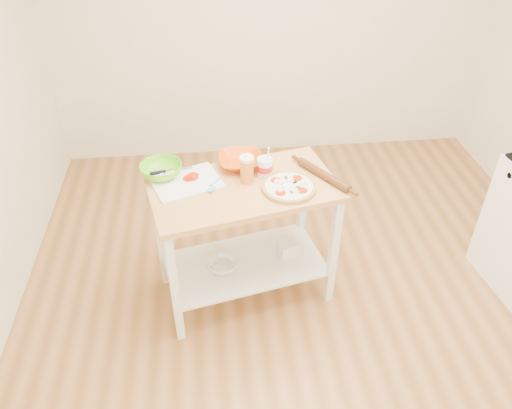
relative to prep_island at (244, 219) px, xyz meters
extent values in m
cube|color=#AB723F|center=(0.43, -0.31, -0.66)|extent=(4.00, 4.50, 0.02)
cube|color=#F0E8C9|center=(0.43, 1.95, 0.70)|extent=(4.00, 0.02, 2.70)
cube|color=tan|center=(0.00, 0.00, 0.23)|extent=(1.24, 0.84, 0.04)
cube|color=white|center=(0.00, 0.00, -0.40)|extent=(1.15, 0.77, 0.02)
cube|color=white|center=(-0.45, -0.37, -0.22)|extent=(0.06, 0.06, 0.86)
cube|color=white|center=(-0.56, 0.15, -0.22)|extent=(0.06, 0.06, 0.86)
cube|color=white|center=(0.56, -0.15, -0.22)|extent=(0.06, 0.06, 0.86)
cube|color=white|center=(0.45, 0.37, -0.22)|extent=(0.06, 0.06, 0.86)
cylinder|color=tan|center=(0.27, -0.06, 0.26)|extent=(0.33, 0.33, 0.02)
cylinder|color=tan|center=(0.27, -0.06, 0.27)|extent=(0.33, 0.33, 0.01)
cylinder|color=white|center=(0.27, -0.06, 0.27)|extent=(0.29, 0.29, 0.01)
cylinder|color=red|center=(0.33, 0.01, 0.28)|extent=(0.06, 0.06, 0.01)
cylinder|color=red|center=(0.20, 0.00, 0.28)|extent=(0.06, 0.06, 0.01)
cylinder|color=red|center=(0.20, -0.13, 0.28)|extent=(0.06, 0.06, 0.01)
cylinder|color=red|center=(0.34, -0.12, 0.28)|extent=(0.06, 0.06, 0.01)
sphere|color=white|center=(0.29, 0.01, 0.28)|extent=(0.04, 0.04, 0.04)
sphere|color=white|center=(0.20, -0.02, 0.28)|extent=(0.04, 0.04, 0.04)
sphere|color=white|center=(0.21, -0.11, 0.28)|extent=(0.04, 0.04, 0.04)
sphere|color=white|center=(0.29, -0.14, 0.28)|extent=(0.04, 0.04, 0.04)
sphere|color=white|center=(0.35, -0.06, 0.28)|extent=(0.04, 0.04, 0.04)
sphere|color=white|center=(0.28, -0.01, 0.28)|extent=(0.04, 0.04, 0.04)
sphere|color=white|center=(0.22, -0.03, 0.28)|extent=(0.04, 0.04, 0.04)
plane|color=#1D5116|center=(0.30, -0.04, 0.28)|extent=(0.04, 0.04, 0.00)
plane|color=#1D5116|center=(0.26, 0.02, 0.28)|extent=(0.03, 0.03, 0.00)
plane|color=#1D5116|center=(0.22, -0.04, 0.28)|extent=(0.04, 0.04, 0.00)
plane|color=#1D5116|center=(0.22, -0.10, 0.28)|extent=(0.04, 0.04, 0.00)
plane|color=#1D5116|center=(0.27, -0.14, 0.28)|extent=(0.03, 0.03, 0.00)
plane|color=#1D5116|center=(0.32, -0.09, 0.28)|extent=(0.04, 0.04, 0.00)
plane|color=#1D5116|center=(0.31, -0.03, 0.28)|extent=(0.04, 0.04, 0.00)
cube|color=white|center=(-0.34, 0.07, 0.26)|extent=(0.48, 0.42, 0.01)
cube|color=#F4EACC|center=(-0.48, 0.09, 0.28)|extent=(0.03, 0.03, 0.02)
cube|color=#F4EACC|center=(-0.45, 0.11, 0.28)|extent=(0.03, 0.03, 0.02)
cube|color=#F4EACC|center=(-0.41, 0.12, 0.28)|extent=(0.03, 0.03, 0.02)
cube|color=#F4EACC|center=(-0.49, 0.13, 0.28)|extent=(0.03, 0.03, 0.02)
cube|color=#F4EACC|center=(-0.46, 0.14, 0.28)|extent=(0.03, 0.03, 0.02)
cube|color=#F4EACC|center=(-0.43, 0.15, 0.28)|extent=(0.03, 0.03, 0.02)
cylinder|color=red|center=(-0.33, 0.10, 0.27)|extent=(0.07, 0.07, 0.01)
cylinder|color=red|center=(-0.32, 0.10, 0.28)|extent=(0.07, 0.07, 0.01)
cylinder|color=red|center=(-0.30, 0.11, 0.28)|extent=(0.07, 0.07, 0.01)
cube|color=#4CCBD0|center=(-0.20, -0.03, 0.27)|extent=(0.07, 0.07, 0.01)
cylinder|color=#4CCBD0|center=(-0.17, 0.04, 0.27)|extent=(0.07, 0.08, 0.01)
cube|color=silver|center=(-0.40, 0.21, 0.27)|extent=(0.18, 0.05, 0.00)
cube|color=black|center=(-0.52, 0.17, 0.27)|extent=(0.10, 0.03, 0.01)
imported|color=#F1510A|center=(0.00, 0.23, 0.29)|extent=(0.29, 0.29, 0.07)
imported|color=#6CD91E|center=(-0.50, 0.17, 0.29)|extent=(0.36, 0.36, 0.08)
cylinder|color=orange|center=(0.03, 0.05, 0.33)|extent=(0.08, 0.08, 0.15)
cylinder|color=white|center=(0.03, 0.05, 0.42)|extent=(0.09, 0.09, 0.02)
cylinder|color=white|center=(0.14, 0.10, 0.31)|extent=(0.10, 0.10, 0.12)
cylinder|color=red|center=(0.14, 0.10, 0.31)|extent=(0.10, 0.10, 0.04)
cylinder|color=silver|center=(0.16, 0.10, 0.40)|extent=(0.01, 0.06, 0.12)
cylinder|color=#5E3315|center=(0.50, 0.03, 0.28)|extent=(0.27, 0.38, 0.05)
imported|color=silver|center=(-0.15, -0.04, -0.35)|extent=(0.25, 0.25, 0.07)
cube|color=white|center=(0.30, 0.05, -0.33)|extent=(0.13, 0.13, 0.11)
camera|label=1|loc=(-0.19, -2.48, 1.98)|focal=35.00mm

